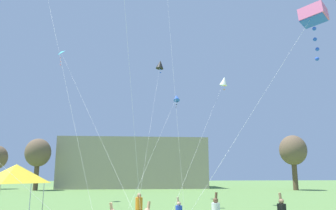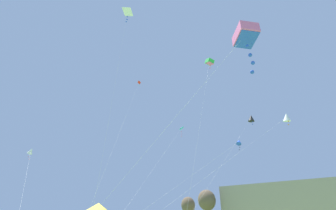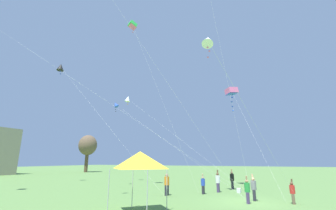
{
  "view_description": "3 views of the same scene",
  "coord_description": "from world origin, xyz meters",
  "px_view_note": "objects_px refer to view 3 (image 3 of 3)",
  "views": [
    {
      "loc": [
        0.24,
        -14.29,
        3.12
      ],
      "look_at": [
        2.64,
        10.24,
        8.18
      ],
      "focal_mm": 35.0,
      "sensor_mm": 36.0,
      "label": 1
    },
    {
      "loc": [
        12.25,
        -8.77,
        2.2
      ],
      "look_at": [
        0.31,
        6.99,
        12.29
      ],
      "focal_mm": 24.0,
      "sensor_mm": 36.0,
      "label": 2
    },
    {
      "loc": [
        -18.78,
        -2.0,
        3.01
      ],
      "look_at": [
        -1.24,
        5.77,
        7.75
      ],
      "focal_mm": 24.0,
      "sensor_mm": 36.0,
      "label": 3
    }
  ],
  "objects_px": {
    "festival_tent": "(140,160)",
    "person_black_shirt": "(232,179)",
    "kite_white_diamond_5": "(208,42)",
    "cooler_box": "(239,190)",
    "kite_green_box_4": "(133,25)",
    "kite_pink_box_1": "(232,92)",
    "person_grey_shirt": "(254,188)",
    "person_white_shirt": "(218,181)",
    "person_blue_shirt": "(203,184)",
    "person_orange_shirt": "(167,184)",
    "person_green_shirt": "(247,190)",
    "kite_white_diamond_7": "(128,99)",
    "kite_blue_diamond_3": "(116,105)",
    "person_red_shirt": "(293,192)",
    "kite_black_diamond_0": "(61,67)"
  },
  "relations": [
    {
      "from": "person_red_shirt",
      "to": "kite_pink_box_1",
      "type": "distance_m",
      "value": 15.23
    },
    {
      "from": "festival_tent",
      "to": "person_red_shirt",
      "type": "distance_m",
      "value": 11.26
    },
    {
      "from": "person_white_shirt",
      "to": "kite_green_box_4",
      "type": "distance_m",
      "value": 21.22
    },
    {
      "from": "person_black_shirt",
      "to": "kite_white_diamond_5",
      "type": "xyz_separation_m",
      "value": [
        -17.85,
        -2.11,
        6.81
      ]
    },
    {
      "from": "cooler_box",
      "to": "kite_pink_box_1",
      "type": "xyz_separation_m",
      "value": [
        4.95,
        0.67,
        11.47
      ]
    },
    {
      "from": "person_blue_shirt",
      "to": "kite_pink_box_1",
      "type": "xyz_separation_m",
      "value": [
        7.35,
        -2.2,
        10.79
      ]
    },
    {
      "from": "person_white_shirt",
      "to": "kite_green_box_4",
      "type": "relative_size",
      "value": 0.1
    },
    {
      "from": "kite_blue_diamond_3",
      "to": "kite_white_diamond_7",
      "type": "xyz_separation_m",
      "value": [
        5.08,
        1.72,
        2.26
      ]
    },
    {
      "from": "person_blue_shirt",
      "to": "kite_pink_box_1",
      "type": "distance_m",
      "value": 13.24
    },
    {
      "from": "festival_tent",
      "to": "kite_green_box_4",
      "type": "height_order",
      "value": "kite_green_box_4"
    },
    {
      "from": "festival_tent",
      "to": "kite_blue_diamond_3",
      "type": "height_order",
      "value": "kite_blue_diamond_3"
    },
    {
      "from": "festival_tent",
      "to": "person_blue_shirt",
      "type": "xyz_separation_m",
      "value": [
        9.09,
        -1.43,
        -2.16
      ]
    },
    {
      "from": "person_black_shirt",
      "to": "kite_white_diamond_5",
      "type": "bearing_deg",
      "value": -69.15
    },
    {
      "from": "person_red_shirt",
      "to": "kite_green_box_4",
      "type": "xyz_separation_m",
      "value": [
        2.25,
        15.74,
        19.03
      ]
    },
    {
      "from": "kite_green_box_4",
      "to": "kite_pink_box_1",
      "type": "bearing_deg",
      "value": -56.08
    },
    {
      "from": "person_red_shirt",
      "to": "kite_black_diamond_0",
      "type": "height_order",
      "value": "kite_black_diamond_0"
    },
    {
      "from": "person_orange_shirt",
      "to": "festival_tent",
      "type": "bearing_deg",
      "value": -45.91
    },
    {
      "from": "kite_white_diamond_5",
      "to": "person_orange_shirt",
      "type": "bearing_deg",
      "value": 31.96
    },
    {
      "from": "festival_tent",
      "to": "kite_white_diamond_5",
      "type": "relative_size",
      "value": 0.33
    },
    {
      "from": "festival_tent",
      "to": "person_white_shirt",
      "type": "bearing_deg",
      "value": -12.65
    },
    {
      "from": "person_white_shirt",
      "to": "person_blue_shirt",
      "type": "bearing_deg",
      "value": 106.67
    },
    {
      "from": "festival_tent",
      "to": "kite_blue_diamond_3",
      "type": "bearing_deg",
      "value": 43.76
    },
    {
      "from": "person_blue_shirt",
      "to": "person_green_shirt",
      "type": "bearing_deg",
      "value": 83.04
    },
    {
      "from": "person_black_shirt",
      "to": "kite_white_diamond_7",
      "type": "xyz_separation_m",
      "value": [
        1.51,
        15.03,
        11.14
      ]
    },
    {
      "from": "kite_pink_box_1",
      "to": "kite_white_diamond_5",
      "type": "distance_m",
      "value": 20.75
    },
    {
      "from": "kite_blue_diamond_3",
      "to": "kite_green_box_4",
      "type": "distance_m",
      "value": 10.42
    },
    {
      "from": "person_blue_shirt",
      "to": "person_green_shirt",
      "type": "height_order",
      "value": "person_green_shirt"
    },
    {
      "from": "person_white_shirt",
      "to": "kite_green_box_4",
      "type": "bearing_deg",
      "value": 56.22
    },
    {
      "from": "person_grey_shirt",
      "to": "kite_green_box_4",
      "type": "relative_size",
      "value": 0.1
    },
    {
      "from": "person_orange_shirt",
      "to": "kite_blue_diamond_3",
      "type": "relative_size",
      "value": 0.11
    },
    {
      "from": "cooler_box",
      "to": "person_green_shirt",
      "type": "relative_size",
      "value": 0.34
    },
    {
      "from": "festival_tent",
      "to": "person_red_shirt",
      "type": "xyz_separation_m",
      "value": [
        6.94,
        -8.58,
        -2.2
      ]
    },
    {
      "from": "person_blue_shirt",
      "to": "person_orange_shirt",
      "type": "distance_m",
      "value": 3.46
    },
    {
      "from": "person_green_shirt",
      "to": "kite_white_diamond_7",
      "type": "height_order",
      "value": "kite_white_diamond_7"
    },
    {
      "from": "kite_green_box_4",
      "to": "person_blue_shirt",
      "type": "bearing_deg",
      "value": -90.66
    },
    {
      "from": "person_grey_shirt",
      "to": "kite_blue_diamond_3",
      "type": "height_order",
      "value": "kite_blue_diamond_3"
    },
    {
      "from": "person_white_shirt",
      "to": "kite_white_diamond_7",
      "type": "xyz_separation_m",
      "value": [
        4.62,
        14.12,
        11.14
      ]
    },
    {
      "from": "person_grey_shirt",
      "to": "person_white_shirt",
      "type": "distance_m",
      "value": 5.07
    },
    {
      "from": "festival_tent",
      "to": "person_black_shirt",
      "type": "relative_size",
      "value": 1.68
    },
    {
      "from": "cooler_box",
      "to": "kite_green_box_4",
      "type": "distance_m",
      "value": 22.88
    },
    {
      "from": "festival_tent",
      "to": "kite_white_diamond_7",
      "type": "height_order",
      "value": "kite_white_diamond_7"
    },
    {
      "from": "person_blue_shirt",
      "to": "person_black_shirt",
      "type": "xyz_separation_m",
      "value": [
        4.89,
        -1.92,
        0.15
      ]
    },
    {
      "from": "person_green_shirt",
      "to": "person_grey_shirt",
      "type": "height_order",
      "value": "person_grey_shirt"
    },
    {
      "from": "kite_blue_diamond_3",
      "to": "kite_green_box_4",
      "type": "bearing_deg",
      "value": -113.47
    },
    {
      "from": "person_black_shirt",
      "to": "kite_black_diamond_0",
      "type": "relative_size",
      "value": 0.11
    },
    {
      "from": "person_red_shirt",
      "to": "kite_pink_box_1",
      "type": "xyz_separation_m",
      "value": [
        9.5,
        4.96,
        10.83
      ]
    },
    {
      "from": "person_red_shirt",
      "to": "person_grey_shirt",
      "type": "xyz_separation_m",
      "value": [
        0.28,
        2.62,
        0.12
      ]
    },
    {
      "from": "festival_tent",
      "to": "person_blue_shirt",
      "type": "bearing_deg",
      "value": -8.93
    },
    {
      "from": "person_green_shirt",
      "to": "kite_pink_box_1",
      "type": "height_order",
      "value": "kite_pink_box_1"
    },
    {
      "from": "person_orange_shirt",
      "to": "kite_white_diamond_5",
      "type": "relative_size",
      "value": 0.17
    }
  ]
}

